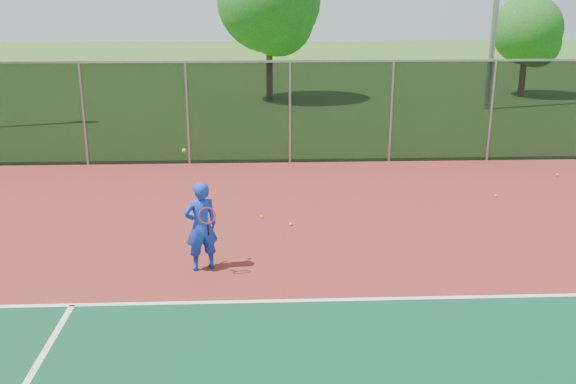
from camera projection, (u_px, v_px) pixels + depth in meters
court_apron at (514, 327)px, 9.87m from camera, size 30.00×20.00×0.02m
fence_back at (391, 111)px, 18.93m from camera, size 30.00×0.06×3.03m
tennis_player at (201, 226)px, 11.68m from camera, size 0.72×0.72×2.27m
practice_ball_0 at (557, 175)px, 17.84m from camera, size 0.07×0.07×0.07m
practice_ball_1 at (262, 217)px, 14.55m from camera, size 0.07×0.07×0.07m
practice_ball_2 at (291, 224)px, 14.10m from camera, size 0.07×0.07×0.07m
practice_ball_3 at (201, 184)px, 16.97m from camera, size 0.07×0.07×0.07m
practice_ball_4 at (496, 196)px, 16.04m from camera, size 0.07×0.07×0.07m
tree_back_left at (271, 5)px, 28.78m from camera, size 4.69×4.69×6.89m
tree_back_mid at (530, 33)px, 30.34m from camera, size 3.27×3.27×4.80m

